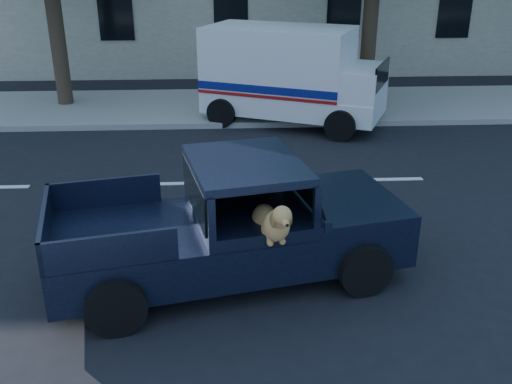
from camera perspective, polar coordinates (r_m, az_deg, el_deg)
ground at (r=8.59m, az=-7.89°, el=-7.80°), size 120.00×120.00×0.00m
far_sidewalk at (r=17.11m, az=-5.61°, el=8.46°), size 60.00×4.00×0.15m
lane_stripes at (r=11.67m, az=3.19°, el=1.07°), size 21.60×0.14×0.01m
pickup_truck at (r=8.10m, az=-3.13°, el=-4.80°), size 5.19×2.99×1.75m
mail_truck at (r=15.46m, az=3.40°, el=10.89°), size 5.09×3.84×2.54m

